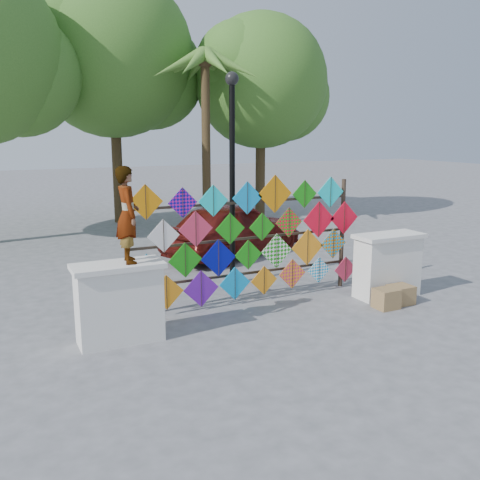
{
  "coord_description": "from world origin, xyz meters",
  "views": [
    {
      "loc": [
        -4.51,
        -8.21,
        3.3
      ],
      "look_at": [
        -0.2,
        0.6,
        1.27
      ],
      "focal_mm": 40.0,
      "sensor_mm": 36.0,
      "label": 1
    }
  ],
  "objects_px": {
    "vendor_woman": "(128,215)",
    "sedan": "(234,228)",
    "kite_rack": "(251,240)",
    "lamppost": "(232,159)"
  },
  "relations": [
    {
      "from": "kite_rack",
      "to": "sedan",
      "type": "relative_size",
      "value": 1.17
    },
    {
      "from": "kite_rack",
      "to": "vendor_woman",
      "type": "relative_size",
      "value": 3.32
    },
    {
      "from": "vendor_woman",
      "to": "sedan",
      "type": "bearing_deg",
      "value": -35.95
    },
    {
      "from": "kite_rack",
      "to": "vendor_woman",
      "type": "distance_m",
      "value": 2.89
    },
    {
      "from": "vendor_woman",
      "to": "sedan",
      "type": "relative_size",
      "value": 0.35
    },
    {
      "from": "vendor_woman",
      "to": "sedan",
      "type": "xyz_separation_m",
      "value": [
        4.01,
        4.65,
        -1.31
      ]
    },
    {
      "from": "sedan",
      "to": "kite_rack",
      "type": "bearing_deg",
      "value": 137.34
    },
    {
      "from": "vendor_woman",
      "to": "lamppost",
      "type": "xyz_separation_m",
      "value": [
        2.81,
        2.2,
        0.66
      ]
    },
    {
      "from": "kite_rack",
      "to": "sedan",
      "type": "height_order",
      "value": "kite_rack"
    },
    {
      "from": "vendor_woman",
      "to": "lamppost",
      "type": "distance_m",
      "value": 3.63
    }
  ]
}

